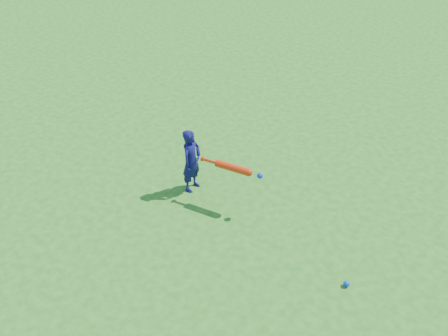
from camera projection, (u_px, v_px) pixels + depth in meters
ground at (211, 178)px, 7.31m from camera, size 80.00×80.00×0.00m
child at (192, 161)px, 6.84m from camera, size 0.25×0.36×0.95m
ground_ball_blue at (346, 284)px, 5.64m from camera, size 0.07×0.07×0.07m
bat_swing at (235, 168)px, 6.47m from camera, size 0.88×0.20×0.10m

